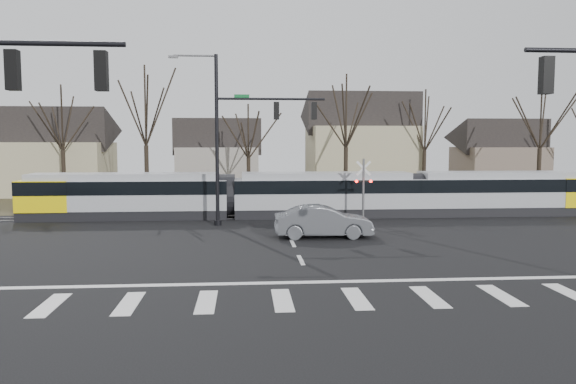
{
  "coord_description": "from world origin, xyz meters",
  "views": [
    {
      "loc": [
        -2.39,
        -21.45,
        5.02
      ],
      "look_at": [
        0.0,
        9.0,
        2.3
      ],
      "focal_mm": 35.0,
      "sensor_mm": 36.0,
      "label": 1
    }
  ],
  "objects": [
    {
      "name": "house_b",
      "position": [
        -5.0,
        36.0,
        3.97
      ],
      "size": [
        8.64,
        7.56,
        7.65
      ],
      "color": "gray",
      "rests_on": "ground"
    },
    {
      "name": "tram",
      "position": [
        2.93,
        16.0,
        1.62
      ],
      "size": [
        39.32,
        2.92,
        2.98
      ],
      "color": "gray",
      "rests_on": "ground"
    },
    {
      "name": "house_a",
      "position": [
        -20.0,
        34.0,
        4.46
      ],
      "size": [
        9.72,
        8.64,
        8.6
      ],
      "color": "gray",
      "rests_on": "ground"
    },
    {
      "name": "rail_crossing_signal",
      "position": [
        5.0,
        12.79,
        1.89
      ],
      "size": [
        1.08,
        0.36,
        4.0
      ],
      "color": "#59595B",
      "rests_on": "ground"
    },
    {
      "name": "ground",
      "position": [
        0.0,
        0.0,
        0.0
      ],
      "size": [
        140.0,
        140.0,
        0.0
      ],
      "primitive_type": "plane",
      "color": "black"
    },
    {
      "name": "crosswalk",
      "position": [
        0.0,
        -4.0,
        0.01
      ],
      "size": [
        27.0,
        2.6,
        0.01
      ],
      "color": "silver",
      "rests_on": "ground"
    },
    {
      "name": "grass_verge",
      "position": [
        0.0,
        32.0,
        0.01
      ],
      "size": [
        140.0,
        28.0,
        0.01
      ],
      "primitive_type": "cube",
      "color": "#38331E",
      "rests_on": "ground"
    },
    {
      "name": "signal_pole_far",
      "position": [
        -2.41,
        12.5,
        5.7
      ],
      "size": [
        9.28,
        0.44,
        10.2
      ],
      "color": "black",
      "rests_on": "ground"
    },
    {
      "name": "rail_pair",
      "position": [
        0.0,
        15.8,
        0.03
      ],
      "size": [
        90.0,
        1.52,
        0.06
      ],
      "color": "#59595E",
      "rests_on": "ground"
    },
    {
      "name": "lane_dashes",
      "position": [
        0.0,
        16.0,
        0.01
      ],
      "size": [
        0.18,
        30.0,
        0.01
      ],
      "color": "silver",
      "rests_on": "ground"
    },
    {
      "name": "house_c",
      "position": [
        9.0,
        33.0,
        5.23
      ],
      "size": [
        10.8,
        8.64,
        10.1
      ],
      "color": "gray",
      "rests_on": "ground"
    },
    {
      "name": "tree_row",
      "position": [
        2.0,
        26.0,
        5.0
      ],
      "size": [
        59.2,
        7.2,
        10.0
      ],
      "color": "black",
      "rests_on": "ground"
    },
    {
      "name": "house_d",
      "position": [
        24.0,
        35.0,
        3.97
      ],
      "size": [
        8.64,
        7.56,
        7.65
      ],
      "color": "brown",
      "rests_on": "ground"
    },
    {
      "name": "sedan",
      "position": [
        1.75,
        7.6,
        0.85
      ],
      "size": [
        2.04,
        5.23,
        1.69
      ],
      "primitive_type": "imported",
      "rotation": [
        0.0,
        0.0,
        1.55
      ],
      "color": "#505358",
      "rests_on": "ground"
    },
    {
      "name": "stop_line",
      "position": [
        0.0,
        -1.8,
        0.01
      ],
      "size": [
        28.0,
        0.35,
        0.01
      ],
      "primitive_type": "cube",
      "color": "silver",
      "rests_on": "ground"
    }
  ]
}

